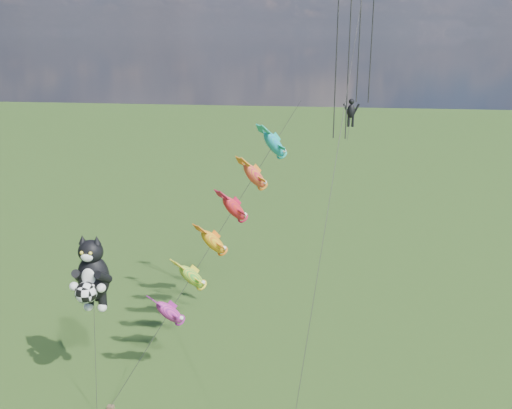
# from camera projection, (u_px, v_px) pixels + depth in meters

# --- Properties ---
(cat_kite_rig) EXTENTS (2.33, 4.08, 10.28)m
(cat_kite_rig) POSITION_uv_depth(u_px,v_px,m) (92.00, 275.00, 34.21)
(cat_kite_rig) COLOR brown
(cat_kite_rig) RESTS_ON ground
(fish_windsock_rig) EXTENTS (10.61, 12.09, 17.28)m
(fish_windsock_rig) POSITION_uv_depth(u_px,v_px,m) (223.00, 225.00, 37.12)
(fish_windsock_rig) COLOR brown
(fish_windsock_rig) RESTS_ON ground
(parafoil_rig) EXTENTS (4.44, 17.25, 26.92)m
(parafoil_rig) POSITION_uv_depth(u_px,v_px,m) (352.00, 81.00, 33.53)
(parafoil_rig) COLOR brown
(parafoil_rig) RESTS_ON ground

